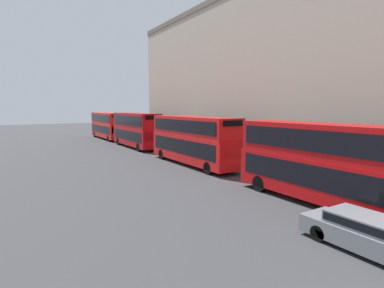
{
  "coord_description": "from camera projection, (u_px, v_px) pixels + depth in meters",
  "views": [
    {
      "loc": [
        -12.68,
        -3.55,
        5.22
      ],
      "look_at": [
        0.48,
        17.62,
        2.14
      ],
      "focal_mm": 28.0,
      "sensor_mm": 36.0,
      "label": 1
    }
  ],
  "objects": [
    {
      "name": "bus_leading",
      "position": [
        333.0,
        162.0,
        15.53
      ],
      "size": [
        2.59,
        11.3,
        4.35
      ],
      "color": "#B20C0F",
      "rests_on": "ground"
    },
    {
      "name": "bus_third_in_queue",
      "position": [
        136.0,
        129.0,
        38.84
      ],
      "size": [
        2.59,
        10.73,
        4.46
      ],
      "color": "#A80F14",
      "rests_on": "ground"
    },
    {
      "name": "bus_trailing",
      "position": [
        108.0,
        124.0,
        49.45
      ],
      "size": [
        2.59,
        11.46,
        4.31
      ],
      "color": "red",
      "rests_on": "ground"
    },
    {
      "name": "bus_second_in_queue",
      "position": [
        193.0,
        138.0,
        27.07
      ],
      "size": [
        2.59,
        11.37,
        4.38
      ],
      "color": "red",
      "rests_on": "ground"
    },
    {
      "name": "car_dark_sedan",
      "position": [
        369.0,
        233.0,
        10.8
      ],
      "size": [
        1.76,
        4.76,
        1.32
      ],
      "color": "slate",
      "rests_on": "ground"
    }
  ]
}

